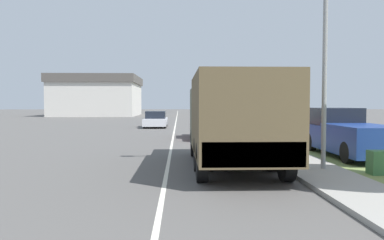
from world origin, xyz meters
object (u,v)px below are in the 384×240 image
(car_second_ahead, at_px, (156,120))
(lamp_post, at_px, (320,6))
(military_truck, at_px, (233,117))
(pickup_truck, at_px, (346,133))
(car_nearest_ahead, at_px, (206,125))

(car_second_ahead, relative_size, lamp_post, 0.57)
(military_truck, relative_size, pickup_truck, 1.36)
(car_nearest_ahead, distance_m, lamp_post, 12.27)
(military_truck, bearing_deg, car_second_ahead, 100.40)
(car_nearest_ahead, height_order, pickup_truck, pickup_truck)
(car_second_ahead, height_order, pickup_truck, pickup_truck)
(military_truck, height_order, car_second_ahead, military_truck)
(car_second_ahead, bearing_deg, car_nearest_ahead, -70.53)
(car_nearest_ahead, distance_m, pickup_truck, 9.23)
(car_second_ahead, relative_size, pickup_truck, 0.89)
(pickup_truck, relative_size, lamp_post, 0.64)
(pickup_truck, xyz_separation_m, lamp_post, (-2.45, -3.48, 4.09))
(car_second_ahead, bearing_deg, military_truck, -79.60)
(military_truck, xyz_separation_m, car_second_ahead, (-3.80, 20.70, -1.01))
(military_truck, distance_m, lamp_post, 4.24)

